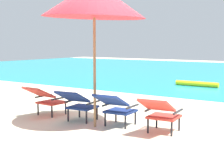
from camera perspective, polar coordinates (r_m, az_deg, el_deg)
name	(u,v)px	position (r m, az deg, el deg)	size (l,w,h in m)	color
ground_plane	(181,96)	(10.36, 11.64, -2.04)	(40.00, 40.00, 0.00)	beige
swim_buoy	(197,84)	(12.78, 14.12, 0.04)	(0.18, 0.18, 1.60)	yellow
lounge_chair_far_left	(46,98)	(7.51, -11.12, -2.32)	(0.57, 0.89, 0.68)	red
lounge_chair_near_left	(78,103)	(6.84, -5.77, -3.13)	(0.63, 0.93, 0.68)	navy
lounge_chair_near_right	(116,106)	(6.40, 0.69, -3.80)	(0.60, 0.91, 0.68)	navy
lounge_chair_far_right	(161,112)	(5.98, 8.21, -4.65)	(0.61, 0.92, 0.68)	red
beach_umbrella_center	(94,0)	(6.37, -3.03, 14.00)	(2.07, 2.05, 2.74)	olive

